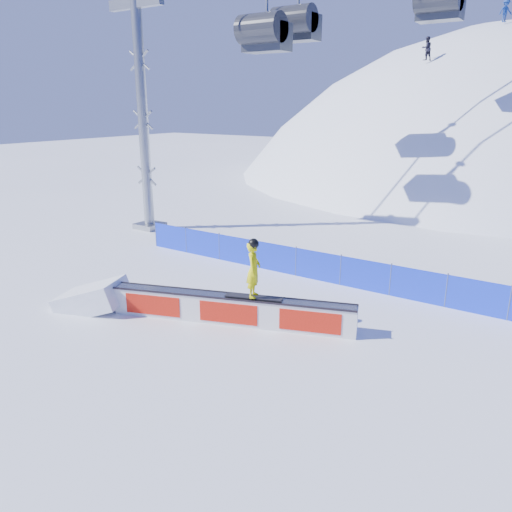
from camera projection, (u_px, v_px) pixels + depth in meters
The scene contains 6 objects.
ground at pixel (308, 333), 15.54m from camera, with size 160.00×160.00×0.00m, color white.
snow_hill at pixel (487, 342), 54.13m from camera, with size 64.00×64.00×64.00m.
safety_fence at pixel (365, 275), 18.94m from camera, with size 22.05×0.05×1.30m.
rail_box at pixel (231, 309), 16.11m from camera, with size 7.79×3.23×0.97m.
snow_ramp at pixel (93, 308), 17.45m from camera, with size 2.27×1.51×0.85m, color white, non-canonical shape.
snowboarder at pixel (254, 269), 15.50m from camera, with size 1.85×0.93×1.93m.
Camera 1 is at (6.56, -12.65, 6.85)m, focal length 35.00 mm.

